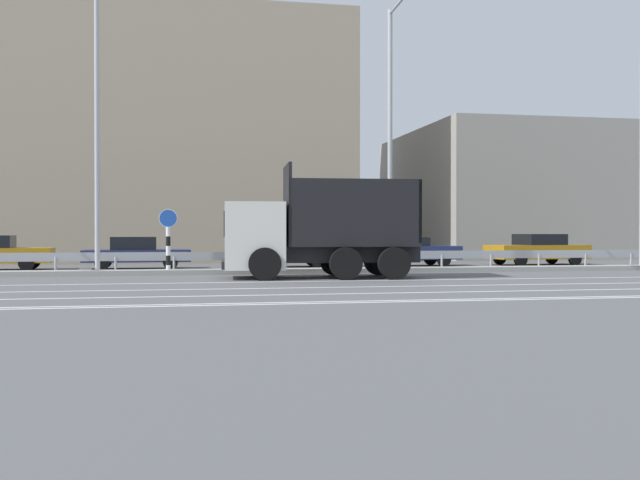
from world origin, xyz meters
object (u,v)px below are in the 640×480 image
median_road_sign (168,241)px  parked_car_3 (286,251)px  parked_car_4 (406,251)px  parked_car_5 (537,249)px  street_lamp_2 (391,126)px  parked_car_2 (136,253)px  dump_truck (297,238)px  street_lamp_1 (97,114)px

median_road_sign → parked_car_3: (5.04, 5.09, -0.52)m
parked_car_4 → parked_car_5: size_ratio=1.02×
street_lamp_2 → parked_car_2: (-9.52, 4.95, -4.83)m
dump_truck → parked_car_5: size_ratio=1.41×
parked_car_3 → street_lamp_1: bearing=126.3°
street_lamp_2 → parked_car_4: size_ratio=2.07×
median_road_sign → parked_car_2: 4.83m
street_lamp_1 → parked_car_4: street_lamp_1 is taller
street_lamp_1 → parked_car_5: (19.29, 4.91, -4.92)m
dump_truck → parked_car_3: size_ratio=1.56×
median_road_sign → street_lamp_1: street_lamp_1 is taller
parked_car_2 → parked_car_5: bearing=89.4°
street_lamp_2 → parked_car_3: size_ratio=2.33×
street_lamp_1 → parked_car_5: bearing=14.3°
dump_truck → street_lamp_2: size_ratio=0.67×
median_road_sign → parked_car_4: (10.51, 5.03, -0.53)m
street_lamp_1 → parked_car_3: bearing=34.3°
dump_truck → parked_car_5: dump_truck is taller
dump_truck → median_road_sign: (-4.21, 2.78, -0.10)m
parked_car_3 → parked_car_5: parked_car_5 is taller
street_lamp_2 → parked_car_5: size_ratio=2.11×
parked_car_5 → parked_car_4: bearing=83.9°
dump_truck → parked_car_3: dump_truck is taller
parked_car_2 → parked_car_3: bearing=92.8°
parked_car_2 → parked_car_3: 6.38m
median_road_sign → street_lamp_2: size_ratio=0.24×
parked_car_2 → parked_car_5: 18.17m
dump_truck → parked_car_2: 9.26m
street_lamp_1 → parked_car_2: (1.13, 4.63, -4.98)m
parked_car_3 → parked_car_5: size_ratio=0.90×
parked_car_5 → median_road_sign: bearing=101.3°
parked_car_4 → parked_car_5: (6.33, -0.13, 0.05)m
median_road_sign → parked_car_2: (-1.33, 4.62, -0.53)m
median_road_sign → parked_car_4: bearing=25.6°
street_lamp_1 → parked_car_2: size_ratio=2.33×
dump_truck → median_road_sign: 5.05m
parked_car_5 → dump_truck: bearing=116.4°
street_lamp_2 → parked_car_3: (-3.16, 5.43, -4.81)m
parked_car_5 → parked_car_2: bearing=86.0°
dump_truck → parked_car_3: 7.93m
parked_car_4 → street_lamp_1: bearing=-71.3°
parked_car_2 → street_lamp_2: bearing=61.1°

